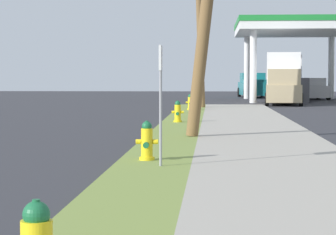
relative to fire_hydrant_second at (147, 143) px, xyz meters
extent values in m
sphere|color=#196038|center=(0.04, -8.56, 0.31)|extent=(0.19, 0.19, 0.19)
cylinder|color=#196038|center=(0.04, -8.56, 0.39)|extent=(0.06, 0.06, 0.05)
cylinder|color=yellow|center=(0.00, 0.01, -0.30)|extent=(0.29, 0.29, 0.06)
cylinder|color=yellow|center=(0.00, 0.01, -0.03)|extent=(0.22, 0.22, 0.60)
sphere|color=#196038|center=(0.00, 0.01, 0.31)|extent=(0.19, 0.19, 0.19)
cylinder|color=#196038|center=(0.00, 0.01, 0.39)|extent=(0.06, 0.06, 0.05)
cylinder|color=yellow|center=(-0.16, 0.01, 0.02)|extent=(0.10, 0.09, 0.09)
cylinder|color=yellow|center=(0.16, 0.01, 0.02)|extent=(0.10, 0.09, 0.09)
cylinder|color=#196038|center=(0.00, -0.16, -0.03)|extent=(0.11, 0.12, 0.11)
cylinder|color=yellow|center=(0.03, 11.12, -0.30)|extent=(0.29, 0.29, 0.06)
cylinder|color=yellow|center=(0.03, 11.12, -0.03)|extent=(0.22, 0.22, 0.60)
sphere|color=#196038|center=(0.03, 11.12, 0.31)|extent=(0.19, 0.19, 0.19)
cylinder|color=#196038|center=(0.03, 11.12, 0.39)|extent=(0.06, 0.06, 0.05)
cylinder|color=yellow|center=(-0.13, 11.12, 0.02)|extent=(0.10, 0.09, 0.09)
cylinder|color=yellow|center=(0.19, 11.12, 0.02)|extent=(0.10, 0.09, 0.09)
cylinder|color=#196038|center=(0.03, 10.95, -0.03)|extent=(0.11, 0.12, 0.11)
cylinder|color=yellow|center=(0.18, 20.10, -0.30)|extent=(0.29, 0.29, 0.06)
cylinder|color=yellow|center=(0.18, 20.10, -0.03)|extent=(0.22, 0.22, 0.60)
sphere|color=#196038|center=(0.18, 20.10, 0.31)|extent=(0.19, 0.19, 0.19)
cylinder|color=#196038|center=(0.18, 20.10, 0.39)|extent=(0.06, 0.06, 0.05)
cylinder|color=yellow|center=(0.02, 20.10, 0.02)|extent=(0.10, 0.09, 0.09)
cylinder|color=yellow|center=(0.34, 20.10, 0.02)|extent=(0.10, 0.09, 0.09)
cylinder|color=#196038|center=(0.18, 19.93, -0.03)|extent=(0.11, 0.12, 0.11)
cylinder|color=brown|center=(0.54, 22.61, 4.82)|extent=(0.73, 1.09, 10.29)
cylinder|color=gray|center=(0.32, -0.86, 0.72)|extent=(0.05, 0.05, 2.10)
cube|color=white|center=(0.32, -0.86, 1.57)|extent=(0.04, 0.36, 0.44)
cylinder|color=silver|center=(3.79, 32.12, 1.88)|extent=(0.44, 0.44, 4.65)
cylinder|color=silver|center=(3.79, 40.46, 1.88)|extent=(0.44, 0.44, 4.65)
cylinder|color=silver|center=(10.06, 40.46, 1.88)|extent=(0.44, 0.44, 4.65)
cube|color=white|center=(6.92, 36.29, 4.45)|extent=(8.06, 10.15, 0.50)
cube|color=#1E8433|center=(6.92, 36.29, 4.88)|extent=(8.16, 10.25, 0.36)
cube|color=#47474C|center=(6.92, 32.12, 0.35)|extent=(0.70, 1.10, 1.60)
cube|color=#47474C|center=(6.92, 40.46, 0.35)|extent=(0.70, 1.10, 1.60)
cube|color=#BCBCC1|center=(8.54, 39.79, 0.14)|extent=(2.13, 4.61, 0.85)
cube|color=#BCBCC1|center=(8.55, 39.57, 0.85)|extent=(1.74, 2.13, 0.56)
cylinder|color=black|center=(7.56, 41.43, -0.15)|extent=(0.26, 0.61, 0.60)
cylinder|color=black|center=(9.28, 41.55, -0.15)|extent=(0.26, 0.61, 0.60)
cylinder|color=black|center=(7.80, 38.04, -0.15)|extent=(0.26, 0.61, 0.60)
cylinder|color=black|center=(9.51, 38.15, -0.15)|extent=(0.26, 0.61, 0.60)
cube|color=tan|center=(5.48, 29.81, 0.26)|extent=(2.52, 6.54, 1.00)
cube|color=white|center=(5.54, 30.58, 1.71)|extent=(2.28, 4.12, 1.90)
cube|color=tan|center=(5.31, 27.77, 1.21)|extent=(2.00, 2.19, 0.90)
cylinder|color=black|center=(6.21, 27.09, -0.07)|extent=(0.28, 0.78, 0.76)
cylinder|color=black|center=(4.31, 27.25, -0.07)|extent=(0.28, 0.78, 0.76)
cylinder|color=black|center=(6.64, 32.37, -0.07)|extent=(0.28, 0.78, 0.76)
cylinder|color=black|center=(4.75, 32.53, -0.07)|extent=(0.28, 0.78, 0.76)
cube|color=#197075|center=(4.53, 43.75, 0.26)|extent=(2.39, 5.53, 1.00)
cube|color=#197075|center=(4.45, 44.72, 1.14)|extent=(1.98, 2.18, 0.76)
cube|color=#197075|center=(4.61, 42.57, 0.88)|extent=(2.09, 3.04, 0.24)
cylinder|color=black|center=(3.42, 45.83, -0.07)|extent=(0.27, 0.77, 0.76)
cylinder|color=black|center=(5.32, 45.96, -0.07)|extent=(0.27, 0.77, 0.76)
cylinder|color=black|center=(3.73, 41.54, -0.07)|extent=(0.27, 0.77, 0.76)
cylinder|color=black|center=(5.63, 41.68, -0.07)|extent=(0.27, 0.77, 0.76)
cube|color=black|center=(6.19, 36.30, 0.26)|extent=(2.33, 6.49, 1.00)
cube|color=white|center=(6.15, 35.53, 1.71)|extent=(2.16, 4.06, 1.90)
cube|color=black|center=(6.29, 38.34, 1.21)|extent=(1.94, 2.14, 0.90)
cylinder|color=black|center=(5.38, 38.99, -0.07)|extent=(0.26, 0.77, 0.76)
cylinder|color=black|center=(7.27, 38.90, -0.07)|extent=(0.26, 0.77, 0.76)
cylinder|color=black|center=(5.10, 33.70, -0.07)|extent=(0.26, 0.77, 0.76)
cylinder|color=black|center=(7.00, 33.60, -0.07)|extent=(0.26, 0.77, 0.76)
camera|label=1|loc=(1.24, -13.27, 1.26)|focal=75.92mm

